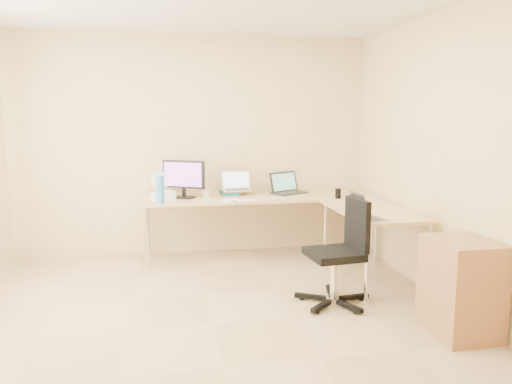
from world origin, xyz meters
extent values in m
plane|color=tan|center=(0.00, 0.00, 0.00)|extent=(4.50, 4.50, 0.00)
plane|color=beige|center=(0.00, 2.25, 1.30)|extent=(4.50, 0.00, 4.50)
plane|color=beige|center=(0.00, -2.25, 1.30)|extent=(4.50, 0.00, 4.50)
plane|color=beige|center=(2.10, 0.00, 1.30)|extent=(0.00, 4.50, 4.50)
cube|color=tan|center=(0.72, 1.85, 0.36)|extent=(2.65, 0.70, 0.73)
cube|color=tan|center=(1.70, 0.85, 0.36)|extent=(0.70, 1.30, 0.73)
cube|color=black|center=(-0.14, 1.89, 0.95)|extent=(0.52, 0.38, 0.43)
cube|color=#1E5C5C|center=(0.41, 2.05, 0.75)|extent=(0.22, 0.29, 0.05)
cube|color=silver|center=(0.49, 2.02, 0.89)|extent=(0.37, 0.29, 0.23)
cube|color=black|center=(1.12, 2.00, 0.86)|extent=(0.50, 0.46, 0.26)
cube|color=silver|center=(0.45, 1.55, 0.74)|extent=(0.38, 0.14, 0.02)
ellipsoid|color=silver|center=(0.83, 1.55, 0.75)|extent=(0.12, 0.09, 0.04)
imported|color=white|center=(0.11, 1.86, 0.77)|extent=(0.12, 0.12, 0.09)
cylinder|color=white|center=(0.38, 1.55, 0.74)|extent=(0.14, 0.14, 0.03)
cylinder|color=#3A7CBB|center=(-0.40, 1.55, 0.88)|extent=(0.11, 0.11, 0.31)
cube|color=silver|center=(-0.40, 1.85, 0.73)|extent=(0.28, 0.37, 0.01)
cube|color=white|center=(-0.37, 1.85, 0.77)|extent=(0.28, 0.24, 0.08)
cylinder|color=silver|center=(-0.40, 2.05, 0.86)|extent=(0.27, 0.27, 0.27)
cylinder|color=black|center=(1.58, 1.55, 0.79)|extent=(0.07, 0.07, 0.11)
cube|color=#A8A8A8|center=(1.46, 0.38, 0.84)|extent=(0.36, 0.30, 0.21)
cube|color=black|center=(1.10, 0.27, 0.50)|extent=(0.63, 0.63, 0.95)
cube|color=#995F2F|center=(1.85, -0.50, 0.36)|extent=(0.46, 0.56, 0.76)
camera|label=1|loc=(-0.36, -3.92, 1.69)|focal=36.00mm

